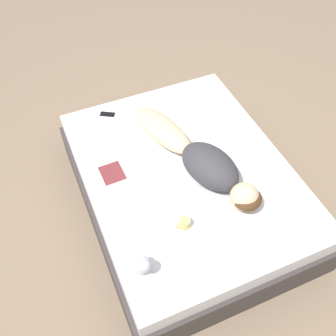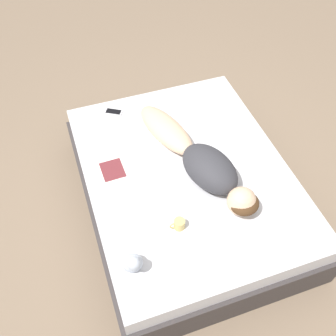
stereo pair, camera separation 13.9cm
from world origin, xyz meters
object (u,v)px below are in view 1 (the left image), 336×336
Objects in this scene: open_magazine at (127,168)px; coffee_mug at (184,223)px; person at (199,158)px; cell_phone at (108,115)px.

open_magazine is 0.66m from coffee_mug.
person is 0.55m from open_magazine.
cell_phone is (0.14, -1.27, -0.03)m from coffee_mug.
person reaches higher than open_magazine.
cell_phone is at bearing -95.52° from open_magazine.
coffee_mug is at bearing 36.48° from person.
open_magazine is 3.04× the size of cell_phone.
open_magazine is at bearing 26.83° from cell_phone.
person reaches higher than cell_phone.
person is 7.84× the size of cell_phone.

